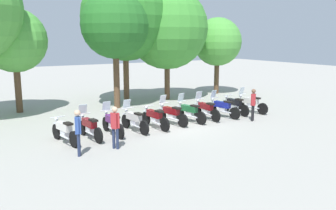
% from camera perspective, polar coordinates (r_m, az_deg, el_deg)
% --- Properties ---
extents(ground_plane, '(80.00, 80.00, 0.00)m').
position_cam_1_polar(ground_plane, '(17.31, 0.85, -3.19)').
color(ground_plane, '#9E9B93').
extents(motorcycle_0, '(0.65, 2.17, 0.99)m').
position_cam_1_polar(motorcycle_0, '(14.87, -16.11, -3.94)').
color(motorcycle_0, black).
rests_on(motorcycle_0, ground_plane).
extents(motorcycle_1, '(0.62, 2.19, 1.37)m').
position_cam_1_polar(motorcycle_1, '(15.23, -12.35, -3.37)').
color(motorcycle_1, black).
rests_on(motorcycle_1, ground_plane).
extents(motorcycle_2, '(0.62, 2.19, 1.37)m').
position_cam_1_polar(motorcycle_2, '(15.70, -8.84, -2.82)').
color(motorcycle_2, black).
rests_on(motorcycle_2, ground_plane).
extents(motorcycle_3, '(0.62, 2.19, 1.37)m').
position_cam_1_polar(motorcycle_3, '(16.13, -5.42, -2.38)').
color(motorcycle_3, black).
rests_on(motorcycle_3, ground_plane).
extents(motorcycle_4, '(0.62, 2.19, 0.99)m').
position_cam_1_polar(motorcycle_4, '(16.62, -2.15, -2.00)').
color(motorcycle_4, black).
rests_on(motorcycle_4, ground_plane).
extents(motorcycle_5, '(0.67, 2.17, 1.37)m').
position_cam_1_polar(motorcycle_5, '(17.34, 0.50, -1.41)').
color(motorcycle_5, black).
rests_on(motorcycle_5, ground_plane).
extents(motorcycle_6, '(0.65, 2.17, 1.37)m').
position_cam_1_polar(motorcycle_6, '(17.90, 3.39, -1.05)').
color(motorcycle_6, black).
rests_on(motorcycle_6, ground_plane).
extents(motorcycle_7, '(0.62, 2.19, 1.37)m').
position_cam_1_polar(motorcycle_7, '(18.56, 5.99, -0.67)').
color(motorcycle_7, black).
rests_on(motorcycle_7, ground_plane).
extents(motorcycle_8, '(0.70, 2.16, 1.37)m').
position_cam_1_polar(motorcycle_8, '(19.16, 8.59, -0.37)').
color(motorcycle_8, black).
rests_on(motorcycle_8, ground_plane).
extents(motorcycle_9, '(0.62, 2.19, 0.99)m').
position_cam_1_polar(motorcycle_9, '(20.04, 10.47, 0.01)').
color(motorcycle_9, black).
rests_on(motorcycle_9, ground_plane).
extents(motorcycle_10, '(0.68, 2.17, 1.37)m').
position_cam_1_polar(motorcycle_10, '(20.64, 12.90, 0.27)').
color(motorcycle_10, black).
rests_on(motorcycle_10, ground_plane).
extents(person_0, '(0.30, 0.38, 1.62)m').
position_cam_1_polar(person_0, '(13.59, -8.37, -3.07)').
color(person_0, '#232D4C').
rests_on(person_0, ground_plane).
extents(person_1, '(0.38, 0.30, 1.63)m').
position_cam_1_polar(person_1, '(18.48, 13.35, 0.40)').
color(person_1, black).
rests_on(person_1, ground_plane).
extents(person_2, '(0.28, 0.40, 1.66)m').
position_cam_1_polar(person_2, '(13.04, -14.05, -3.74)').
color(person_2, '#232D4C').
rests_on(person_2, ground_plane).
extents(tree_1, '(3.49, 3.49, 5.74)m').
position_cam_1_polar(tree_1, '(21.48, -23.17, 9.36)').
color(tree_1, brown).
rests_on(tree_1, ground_plane).
extents(tree_2, '(3.96, 3.96, 6.87)m').
position_cam_1_polar(tree_2, '(21.36, -8.38, 12.49)').
color(tree_2, brown).
rests_on(tree_2, ground_plane).
extents(tree_3, '(5.48, 5.48, 8.15)m').
position_cam_1_polar(tree_3, '(23.14, -6.84, 13.70)').
color(tree_3, brown).
rests_on(tree_3, ground_plane).
extents(tree_4, '(5.40, 5.40, 7.45)m').
position_cam_1_polar(tree_4, '(24.13, -0.14, 12.08)').
color(tree_4, brown).
rests_on(tree_4, ground_plane).
extents(tree_5, '(3.53, 3.53, 5.60)m').
position_cam_1_polar(tree_5, '(27.07, 7.84, 9.86)').
color(tree_5, brown).
rests_on(tree_5, ground_plane).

